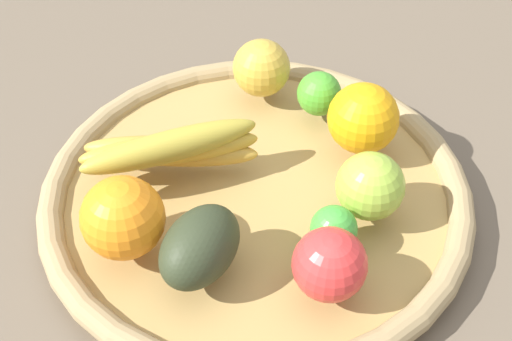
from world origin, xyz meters
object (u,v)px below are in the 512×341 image
(banana_bunch, at_px, (170,149))
(apple_2, at_px, (370,186))
(orange_1, at_px, (123,218))
(apple_1, at_px, (330,265))
(lime_0, at_px, (319,94))
(avocado, at_px, (200,247))
(lime_1, at_px, (334,229))
(orange_0, at_px, (363,118))
(apple_0, at_px, (261,68))

(banana_bunch, xyz_separation_m, apple_2, (0.20, -0.01, 0.00))
(orange_1, distance_m, apple_1, 0.19)
(apple_2, bearing_deg, lime_0, 117.45)
(avocado, distance_m, lime_1, 0.13)
(orange_0, bearing_deg, orange_1, -135.94)
(apple_0, bearing_deg, lime_0, -16.63)
(orange_1, bearing_deg, apple_2, 24.22)
(apple_2, height_order, lime_1, apple_2)
(apple_1, bearing_deg, lime_1, 93.84)
(lime_0, relative_size, apple_2, 0.74)
(apple_2, bearing_deg, orange_0, 101.42)
(banana_bunch, relative_size, apple_0, 2.82)
(apple_1, bearing_deg, apple_0, 114.49)
(avocado, bearing_deg, apple_1, 2.26)
(lime_0, height_order, apple_1, apple_1)
(avocado, distance_m, orange_1, 0.08)
(lime_1, bearing_deg, apple_0, 118.80)
(lime_1, distance_m, apple_1, 0.05)
(lime_1, relative_size, orange_1, 0.57)
(banana_bunch, distance_m, apple_2, 0.20)
(lime_0, distance_m, orange_1, 0.28)
(orange_1, xyz_separation_m, apple_0, (0.07, 0.26, -0.01))
(orange_0, bearing_deg, lime_0, 139.14)
(lime_0, height_order, orange_0, orange_0)
(avocado, height_order, apple_1, apple_1)
(banana_bunch, bearing_deg, orange_1, -95.45)
(apple_1, bearing_deg, orange_1, 178.16)
(lime_0, bearing_deg, orange_0, -40.86)
(orange_0, bearing_deg, apple_2, -78.58)
(lime_0, height_order, lime_1, lime_0)
(orange_0, relative_size, lime_1, 1.70)
(lime_0, distance_m, apple_0, 0.07)
(orange_0, height_order, lime_1, orange_0)
(lime_0, xyz_separation_m, apple_1, (0.05, -0.24, 0.01))
(orange_0, bearing_deg, banana_bunch, -155.94)
(orange_1, bearing_deg, orange_0, 44.06)
(apple_2, bearing_deg, orange_1, -155.78)
(orange_0, relative_size, orange_1, 0.97)
(lime_0, bearing_deg, apple_2, -62.55)
(banana_bunch, height_order, apple_1, apple_1)
(banana_bunch, bearing_deg, apple_1, -31.88)
(banana_bunch, bearing_deg, apple_0, 67.77)
(lime_0, relative_size, lime_1, 1.12)
(banana_bunch, xyz_separation_m, apple_0, (0.06, 0.15, 0.00))
(orange_1, bearing_deg, banana_bunch, 84.55)
(lime_1, xyz_separation_m, orange_1, (-0.19, -0.05, 0.02))
(orange_1, distance_m, apple_0, 0.27)
(orange_0, bearing_deg, lime_1, -93.10)
(orange_1, bearing_deg, lime_1, 13.52)
(apple_2, xyz_separation_m, orange_1, (-0.21, -0.10, 0.01))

